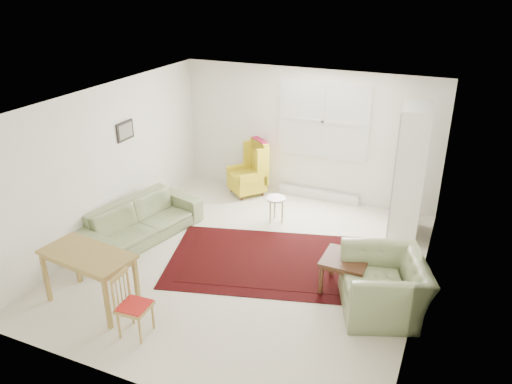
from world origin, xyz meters
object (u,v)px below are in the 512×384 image
at_px(armchair, 384,280).
at_px(cabinet, 410,173).
at_px(wingback_chair, 247,168).
at_px(desk, 91,279).
at_px(sofa, 140,214).
at_px(stool, 276,209).
at_px(desk_chair, 134,305).
at_px(coffee_table, 344,273).

height_order(armchair, cabinet, cabinet).
height_order(wingback_chair, desk, wingback_chair).
bearing_deg(sofa, armchair, -82.11).
bearing_deg(stool, armchair, -39.37).
bearing_deg(cabinet, desk_chair, -129.22).
relative_size(coffee_table, desk_chair, 0.74).
bearing_deg(desk, desk_chair, -16.82).
height_order(armchair, desk_chair, armchair).
distance_m(armchair, coffee_table, 0.67).
bearing_deg(armchair, desk, -89.57).
bearing_deg(desk_chair, cabinet, -36.77).
bearing_deg(sofa, desk_chair, -132.93).
xyz_separation_m(sofa, desk, (0.48, -1.78, -0.04)).
bearing_deg(armchair, wingback_chair, -151.56).
bearing_deg(cabinet, coffee_table, -110.03).
bearing_deg(sofa, stool, -38.76).
height_order(cabinet, desk_chair, cabinet).
bearing_deg(wingback_chair, coffee_table, -4.17).
bearing_deg(wingback_chair, desk_chair, -44.40).
xyz_separation_m(cabinet, desk_chair, (-2.60, -3.96, -0.69)).
xyz_separation_m(armchair, desk_chair, (-2.67, -1.68, -0.04)).
height_order(coffee_table, stool, coffee_table).
relative_size(coffee_table, stool, 1.31).
bearing_deg(desk_chair, coffee_table, -50.52).
xyz_separation_m(sofa, stool, (1.84, 1.44, -0.20)).
height_order(sofa, armchair, armchair).
xyz_separation_m(armchair, desk, (-3.57, -1.41, -0.06)).
relative_size(wingback_chair, desk, 0.89).
distance_m(wingback_chair, cabinet, 3.18).
bearing_deg(wingback_chair, desk, -56.36).
bearing_deg(sofa, coffee_table, -78.49).
bearing_deg(cabinet, desk, -139.39).
distance_m(cabinet, desk, 5.13).
bearing_deg(coffee_table, sofa, 178.41).
relative_size(sofa, stool, 4.58).
height_order(armchair, wingback_chair, wingback_chair).
relative_size(stool, desk, 0.38).
relative_size(wingback_chair, stool, 2.34).
bearing_deg(desk, coffee_table, 29.36).
xyz_separation_m(sofa, armchair, (4.05, -0.37, 0.02)).
bearing_deg(cabinet, stool, -173.64).
height_order(armchair, stool, armchair).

